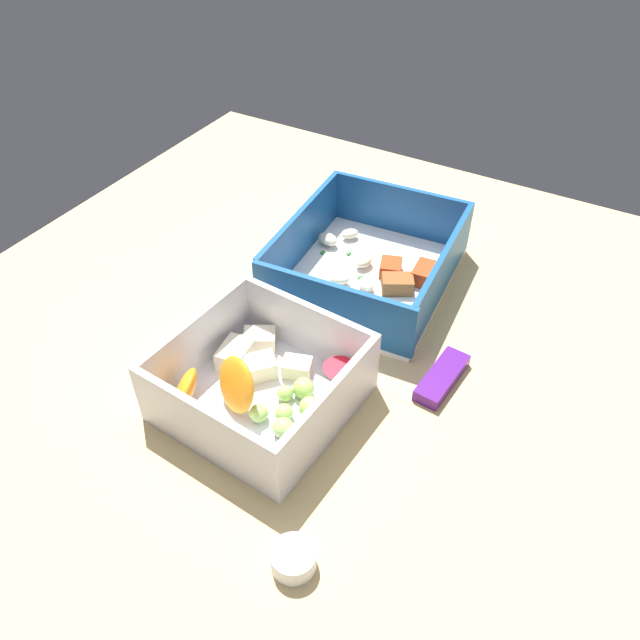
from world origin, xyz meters
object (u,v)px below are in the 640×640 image
Objects in this scene: pasta_container at (369,266)px; fruit_bowl at (261,385)px; candy_bar at (442,377)px; paper_cup_liner at (294,559)px.

fruit_bowl is at bearing -5.46° from pasta_container.
fruit_bowl is (20.17, -0.33, 0.13)cm from pasta_container.
candy_bar is at bearing 127.93° from fruit_bowl.
paper_cup_liner is (11.62, 10.39, -1.32)cm from fruit_bowl.
pasta_container is at bearing -128.66° from candy_bar.
fruit_bowl is 16.49cm from candy_bar.
paper_cup_liner is (21.71, -2.55, 0.26)cm from candy_bar.
pasta_container is 3.04× the size of candy_bar.
pasta_container is at bearing -162.44° from paper_cup_liner.
candy_bar is at bearing 173.30° from paper_cup_liner.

